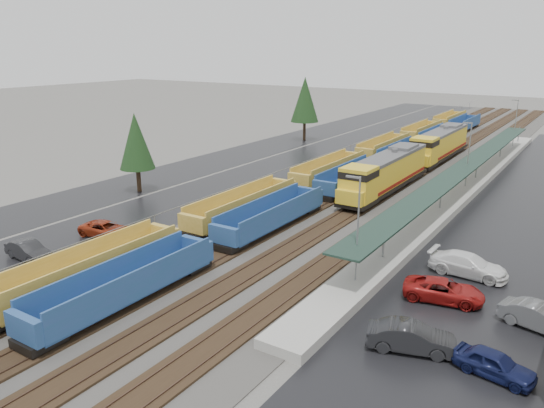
% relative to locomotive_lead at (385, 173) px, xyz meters
% --- Properties ---
extents(ballast_strip, '(20.00, 160.00, 0.08)m').
position_rel_locomotive_lead_xyz_m(ballast_strip, '(-2.00, 15.82, -2.41)').
color(ballast_strip, '#302D2B').
rests_on(ballast_strip, ground).
extents(trackbed, '(14.60, 160.00, 0.22)m').
position_rel_locomotive_lead_xyz_m(trackbed, '(-2.00, 15.82, -2.29)').
color(trackbed, black).
rests_on(trackbed, ground).
extents(west_parking_lot, '(10.00, 160.00, 0.02)m').
position_rel_locomotive_lead_xyz_m(west_parking_lot, '(-17.00, 15.82, -2.44)').
color(west_parking_lot, black).
rests_on(west_parking_lot, ground).
extents(west_road, '(9.00, 160.00, 0.02)m').
position_rel_locomotive_lead_xyz_m(west_road, '(-27.00, 15.82, -2.44)').
color(west_road, black).
rests_on(west_road, ground).
extents(station_platform, '(3.00, 80.00, 8.00)m').
position_rel_locomotive_lead_xyz_m(station_platform, '(7.50, 5.82, -1.71)').
color(station_platform, '#9E9B93').
rests_on(station_platform, ground).
extents(chainlink_fence, '(0.08, 160.04, 2.02)m').
position_rel_locomotive_lead_xyz_m(chainlink_fence, '(-11.50, 14.25, -0.84)').
color(chainlink_fence, gray).
rests_on(chainlink_fence, ground).
extents(tree_west_near, '(3.96, 3.96, 9.00)m').
position_rel_locomotive_lead_xyz_m(tree_west_near, '(-24.00, -14.18, 3.37)').
color(tree_west_near, '#332316').
rests_on(tree_west_near, ground).
extents(tree_west_far, '(4.84, 4.84, 11.00)m').
position_rel_locomotive_lead_xyz_m(tree_west_far, '(-25.00, 25.82, 4.68)').
color(tree_west_far, '#332316').
rests_on(tree_west_far, ground).
extents(locomotive_lead, '(3.08, 20.31, 4.60)m').
position_rel_locomotive_lead_xyz_m(locomotive_lead, '(0.00, 0.00, 0.00)').
color(locomotive_lead, black).
rests_on(locomotive_lead, ground).
extents(locomotive_trail, '(3.08, 20.31, 4.60)m').
position_rel_locomotive_lead_xyz_m(locomotive_trail, '(0.00, 21.00, 0.00)').
color(locomotive_trail, black).
rests_on(locomotive_trail, ground).
extents(well_string_yellow, '(2.82, 123.98, 2.50)m').
position_rel_locomotive_lead_xyz_m(well_string_yellow, '(-8.00, 2.18, -1.22)').
color(well_string_yellow, '#AF8E30').
rests_on(well_string_yellow, ground).
extents(well_string_blue, '(2.81, 118.48, 2.49)m').
position_rel_locomotive_lead_xyz_m(well_string_blue, '(-4.00, 0.26, -1.22)').
color(well_string_blue, navy).
rests_on(well_string_blue, ground).
extents(parked_car_west_b, '(1.79, 4.55, 1.47)m').
position_rel_locomotive_lead_xyz_m(parked_car_west_b, '(-16.15, -33.22, -1.71)').
color(parked_car_west_b, black).
rests_on(parked_car_west_b, ground).
extents(parked_car_west_c, '(2.92, 5.19, 1.37)m').
position_rel_locomotive_lead_xyz_m(parked_car_west_c, '(-15.15, -26.45, -1.76)').
color(parked_car_west_c, maroon).
rests_on(parked_car_west_c, ground).
extents(parked_car_east_a, '(3.06, 5.11, 1.59)m').
position_rel_locomotive_lead_xyz_m(parked_car_east_a, '(13.27, -29.54, -1.65)').
color(parked_car_east_a, black).
rests_on(parked_car_east_a, ground).
extents(parked_car_east_b, '(3.30, 5.51, 1.43)m').
position_rel_locomotive_lead_xyz_m(parked_car_east_b, '(13.06, -22.56, -1.73)').
color(parked_car_east_b, maroon).
rests_on(parked_car_east_b, ground).
extents(parked_car_east_c, '(2.46, 5.65, 1.62)m').
position_rel_locomotive_lead_xyz_m(parked_car_east_c, '(13.42, -17.57, -1.64)').
color(parked_car_east_c, white).
rests_on(parked_car_east_c, ground).
extents(parked_car_east_d, '(2.29, 4.25, 1.37)m').
position_rel_locomotive_lead_xyz_m(parked_car_east_d, '(17.58, -29.54, -1.76)').
color(parked_car_east_d, '#121843').
rests_on(parked_car_east_d, ground).
extents(parked_car_east_e, '(2.65, 4.88, 1.53)m').
position_rel_locomotive_lead_xyz_m(parked_car_east_e, '(18.90, -23.21, -1.68)').
color(parked_car_east_e, '#5B5D60').
rests_on(parked_car_east_e, ground).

